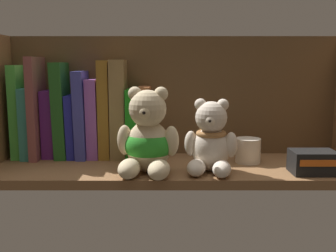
{
  "coord_description": "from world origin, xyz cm",
  "views": [
    {
      "loc": [
        -1.61,
        -86.58,
        24.57
      ],
      "look_at": [
        -1.45,
        0.0,
        11.01
      ],
      "focal_mm": 41.97,
      "sensor_mm": 36.0,
      "label": 1
    }
  ],
  "objects_px": {
    "book_5": "(73,126)",
    "book_9": "(119,109)",
    "book_11": "(144,121)",
    "book_0": "(20,111)",
    "book_8": "(105,109)",
    "book_1": "(31,122)",
    "book_4": "(62,110)",
    "teddy_bear_larger": "(147,140)",
    "pillar_candle": "(247,150)",
    "book_2": "(39,107)",
    "book_10": "(132,123)",
    "teddy_bear_smaller": "(210,141)",
    "book_7": "(94,118)",
    "small_product_box": "(312,162)",
    "book_3": "(51,123)",
    "book_6": "(83,114)"
  },
  "relations": [
    {
      "from": "small_product_box",
      "to": "book_2",
      "type": "bearing_deg",
      "value": 165.4
    },
    {
      "from": "book_1",
      "to": "teddy_bear_smaller",
      "type": "distance_m",
      "value": 0.45
    },
    {
      "from": "book_5",
      "to": "book_9",
      "type": "height_order",
      "value": "book_9"
    },
    {
      "from": "book_3",
      "to": "book_7",
      "type": "distance_m",
      "value": 0.11
    },
    {
      "from": "teddy_bear_larger",
      "to": "teddy_bear_smaller",
      "type": "distance_m",
      "value": 0.13
    },
    {
      "from": "book_0",
      "to": "book_5",
      "type": "distance_m",
      "value": 0.13
    },
    {
      "from": "pillar_candle",
      "to": "small_product_box",
      "type": "relative_size",
      "value": 0.64
    },
    {
      "from": "book_6",
      "to": "small_product_box",
      "type": "height_order",
      "value": "book_6"
    },
    {
      "from": "small_product_box",
      "to": "book_7",
      "type": "bearing_deg",
      "value": 161.6
    },
    {
      "from": "book_5",
      "to": "pillar_candle",
      "type": "distance_m",
      "value": 0.43
    },
    {
      "from": "book_11",
      "to": "pillar_candle",
      "type": "distance_m",
      "value": 0.26
    },
    {
      "from": "book_5",
      "to": "teddy_bear_larger",
      "type": "height_order",
      "value": "teddy_bear_larger"
    },
    {
      "from": "book_7",
      "to": "book_9",
      "type": "bearing_deg",
      "value": 0.0
    },
    {
      "from": "book_1",
      "to": "book_8",
      "type": "relative_size",
      "value": 0.72
    },
    {
      "from": "book_0",
      "to": "book_5",
      "type": "xyz_separation_m",
      "value": [
        0.13,
        0.0,
        -0.04
      ]
    },
    {
      "from": "book_0",
      "to": "teddy_bear_smaller",
      "type": "relative_size",
      "value": 1.45
    },
    {
      "from": "book_0",
      "to": "book_8",
      "type": "bearing_deg",
      "value": 0.0
    },
    {
      "from": "book_4",
      "to": "book_5",
      "type": "height_order",
      "value": "book_4"
    },
    {
      "from": "book_0",
      "to": "pillar_candle",
      "type": "bearing_deg",
      "value": -7.2
    },
    {
      "from": "book_10",
      "to": "teddy_bear_smaller",
      "type": "xyz_separation_m",
      "value": [
        0.18,
        -0.15,
        -0.02
      ]
    },
    {
      "from": "teddy_bear_larger",
      "to": "book_0",
      "type": "bearing_deg",
      "value": 154.04
    },
    {
      "from": "book_2",
      "to": "book_7",
      "type": "height_order",
      "value": "book_2"
    },
    {
      "from": "book_8",
      "to": "teddy_bear_larger",
      "type": "xyz_separation_m",
      "value": [
        0.11,
        -0.16,
        -0.05
      ]
    },
    {
      "from": "book_3",
      "to": "book_5",
      "type": "relative_size",
      "value": 1.07
    },
    {
      "from": "book_2",
      "to": "book_10",
      "type": "bearing_deg",
      "value": 0.0
    },
    {
      "from": "book_5",
      "to": "book_11",
      "type": "xyz_separation_m",
      "value": [
        0.18,
        0.0,
        0.01
      ]
    },
    {
      "from": "book_3",
      "to": "book_6",
      "type": "xyz_separation_m",
      "value": [
        0.08,
        0.0,
        0.02
      ]
    },
    {
      "from": "book_1",
      "to": "book_3",
      "type": "relative_size",
      "value": 1.04
    },
    {
      "from": "small_product_box",
      "to": "book_3",
      "type": "bearing_deg",
      "value": 164.79
    },
    {
      "from": "book_7",
      "to": "book_9",
      "type": "xyz_separation_m",
      "value": [
        0.06,
        0.0,
        0.02
      ]
    },
    {
      "from": "book_3",
      "to": "book_4",
      "type": "bearing_deg",
      "value": 0.0
    },
    {
      "from": "book_4",
      "to": "book_6",
      "type": "relative_size",
      "value": 1.1
    },
    {
      "from": "book_9",
      "to": "small_product_box",
      "type": "bearing_deg",
      "value": -20.86
    },
    {
      "from": "book_4",
      "to": "book_0",
      "type": "bearing_deg",
      "value": 180.0
    },
    {
      "from": "book_4",
      "to": "teddy_bear_smaller",
      "type": "height_order",
      "value": "book_4"
    },
    {
      "from": "book_2",
      "to": "teddy_bear_smaller",
      "type": "bearing_deg",
      "value": -20.1
    },
    {
      "from": "book_10",
      "to": "book_11",
      "type": "relative_size",
      "value": 0.97
    },
    {
      "from": "book_4",
      "to": "teddy_bear_smaller",
      "type": "xyz_separation_m",
      "value": [
        0.35,
        -0.15,
        -0.05
      ]
    },
    {
      "from": "book_9",
      "to": "teddy_bear_larger",
      "type": "relative_size",
      "value": 1.31
    },
    {
      "from": "book_8",
      "to": "pillar_candle",
      "type": "xyz_separation_m",
      "value": [
        0.34,
        -0.07,
        -0.09
      ]
    },
    {
      "from": "book_10",
      "to": "teddy_bear_larger",
      "type": "relative_size",
      "value": 0.93
    },
    {
      "from": "book_2",
      "to": "teddy_bear_larger",
      "type": "distance_m",
      "value": 0.32
    },
    {
      "from": "book_8",
      "to": "pillar_candle",
      "type": "height_order",
      "value": "book_8"
    },
    {
      "from": "book_9",
      "to": "pillar_candle",
      "type": "bearing_deg",
      "value": -12.78
    },
    {
      "from": "book_9",
      "to": "book_7",
      "type": "bearing_deg",
      "value": 180.0
    },
    {
      "from": "book_10",
      "to": "pillar_candle",
      "type": "bearing_deg",
      "value": -14.27
    },
    {
      "from": "book_4",
      "to": "book_11",
      "type": "xyz_separation_m",
      "value": [
        0.2,
        0.0,
        -0.03
      ]
    },
    {
      "from": "book_10",
      "to": "book_1",
      "type": "bearing_deg",
      "value": 180.0
    },
    {
      "from": "teddy_bear_larger",
      "to": "book_11",
      "type": "bearing_deg",
      "value": 95.43
    },
    {
      "from": "book_5",
      "to": "book_8",
      "type": "height_order",
      "value": "book_8"
    }
  ]
}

